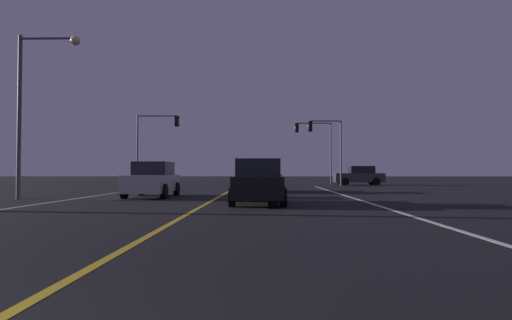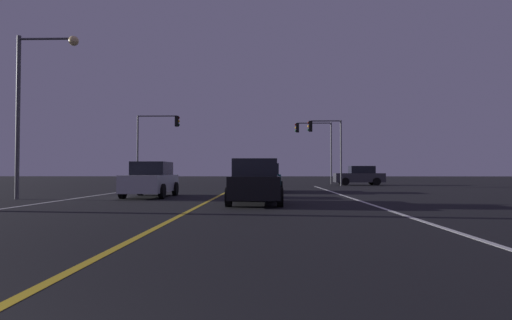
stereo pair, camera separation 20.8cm
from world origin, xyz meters
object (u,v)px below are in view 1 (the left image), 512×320
(traffic_light_near_left, at_px, (157,133))
(street_lamp_left_mid, at_px, (35,92))
(car_crossing_side, at_px, (359,176))
(traffic_light_far_right, at_px, (314,138))
(car_lead_same_lane, at_px, (258,182))
(car_ahead_far, at_px, (266,178))
(car_oncoming, at_px, (153,180))
(traffic_light_near_right, at_px, (325,137))

(traffic_light_near_left, relative_size, street_lamp_left_mid, 0.82)
(car_crossing_side, relative_size, traffic_light_far_right, 0.72)
(car_lead_same_lane, bearing_deg, car_ahead_far, -1.84)
(car_ahead_far, xyz_separation_m, car_oncoming, (-5.48, -5.08, 0.00))
(car_ahead_far, height_order, traffic_light_near_left, traffic_light_near_left)
(car_ahead_far, height_order, traffic_light_near_right, traffic_light_near_right)
(car_crossing_side, distance_m, traffic_light_near_left, 18.06)
(traffic_light_far_right, bearing_deg, traffic_light_near_right, 93.20)
(street_lamp_left_mid, bearing_deg, car_crossing_side, 46.47)
(car_crossing_side, bearing_deg, traffic_light_near_right, 34.37)
(car_ahead_far, bearing_deg, traffic_light_near_left, 41.94)
(car_oncoming, bearing_deg, car_lead_same_lane, 50.57)
(traffic_light_near_left, bearing_deg, car_oncoming, -76.30)
(car_lead_same_lane, height_order, traffic_light_far_right, traffic_light_far_right)
(street_lamp_left_mid, bearing_deg, traffic_light_far_right, 56.76)
(street_lamp_left_mid, bearing_deg, car_ahead_far, 34.37)
(traffic_light_near_right, bearing_deg, traffic_light_far_right, -86.80)
(car_crossing_side, distance_m, car_oncoming, 22.39)
(car_oncoming, height_order, traffic_light_near_left, traffic_light_near_left)
(traffic_light_near_left, bearing_deg, car_lead_same_lane, -65.54)
(car_ahead_far, relative_size, street_lamp_left_mid, 0.59)
(car_ahead_far, distance_m, traffic_light_near_right, 11.86)
(traffic_light_near_right, bearing_deg, traffic_light_near_left, 0.00)
(traffic_light_far_right, relative_size, street_lamp_left_mid, 0.82)
(car_oncoming, distance_m, street_lamp_left_mid, 6.44)
(car_oncoming, bearing_deg, street_lamp_left_mid, -68.12)
(car_ahead_far, xyz_separation_m, traffic_light_near_left, (-9.21, 10.26, 3.61))
(car_crossing_side, height_order, traffic_light_near_left, traffic_light_near_left)
(traffic_light_far_right, bearing_deg, car_ahead_far, 73.45)
(car_ahead_far, xyz_separation_m, car_lead_same_lane, (-0.30, -9.34, 0.00))
(traffic_light_far_right, bearing_deg, car_lead_same_lane, 78.77)
(traffic_light_far_right, bearing_deg, street_lamp_left_mid, 56.76)
(car_ahead_far, bearing_deg, traffic_light_far_right, -16.55)
(car_ahead_far, bearing_deg, car_crossing_side, -33.60)
(traffic_light_near_left, bearing_deg, car_ahead_far, -48.06)
(car_oncoming, bearing_deg, traffic_light_near_left, -166.30)
(car_oncoming, xyz_separation_m, traffic_light_far_right, (10.16, 20.84, 3.60))
(car_lead_same_lane, relative_size, traffic_light_near_left, 0.72)
(car_crossing_side, bearing_deg, traffic_light_near_left, 7.42)
(traffic_light_near_right, xyz_separation_m, traffic_light_near_left, (-14.20, 0.00, 0.36))
(traffic_light_near_left, height_order, street_lamp_left_mid, street_lamp_left_mid)
(car_lead_same_lane, relative_size, car_crossing_side, 1.00)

